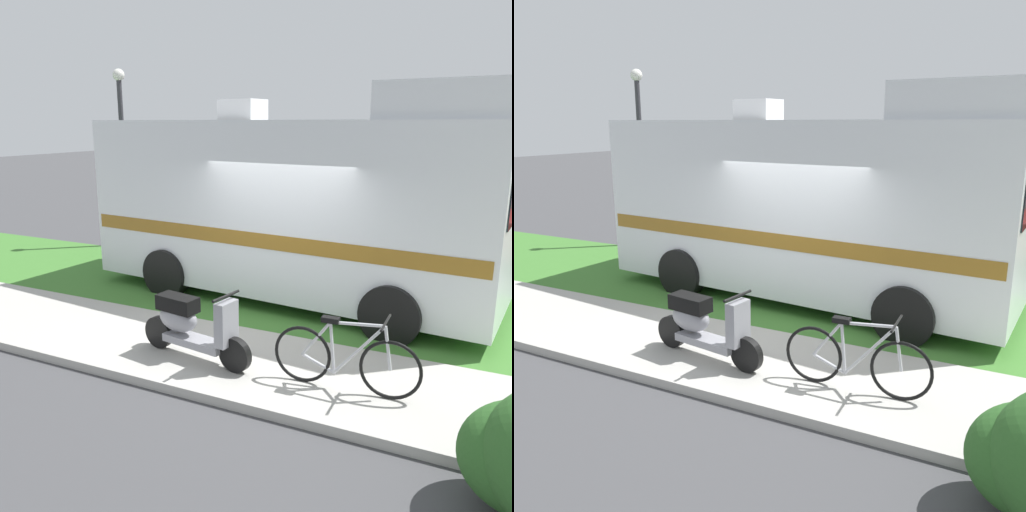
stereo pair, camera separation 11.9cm
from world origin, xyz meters
TOP-DOWN VIEW (x-y plane):
  - ground_plane at (0.00, 0.00)m, footprint 80.00×80.00m
  - sidewalk at (0.00, -1.20)m, footprint 24.00×2.00m
  - grass_strip at (0.00, 1.50)m, footprint 24.00×3.40m
  - motorhome_rv at (-0.12, 1.78)m, footprint 7.26×3.17m
  - scooter at (-0.33, -1.44)m, footprint 1.72×0.57m
  - bicycle at (1.71, -1.41)m, footprint 1.71×0.52m
  - pickup_truck_near at (2.96, 5.97)m, footprint 5.22×2.45m
  - street_lamp_post at (-5.46, 3.60)m, footprint 0.28×0.28m

SIDE VIEW (x-z plane):
  - ground_plane at x=0.00m, z-range 0.00..0.00m
  - grass_strip at x=0.00m, z-range 0.00..0.08m
  - sidewalk at x=0.00m, z-range 0.00..0.12m
  - bicycle at x=1.71m, z-range 0.06..0.96m
  - scooter at x=-0.33m, z-range 0.09..1.06m
  - pickup_truck_near at x=2.96m, z-range 0.06..1.83m
  - motorhome_rv at x=-0.12m, z-range -0.08..3.55m
  - street_lamp_post at x=-5.46m, z-range 0.46..4.78m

